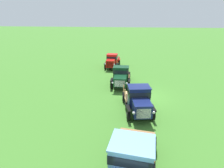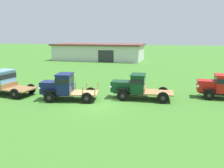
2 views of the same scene
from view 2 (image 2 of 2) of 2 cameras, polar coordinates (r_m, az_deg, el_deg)
The scene contains 5 objects.
ground_plane at distance 16.63m, azimuth -4.06°, elevation -5.60°, with size 240.00×240.00×0.00m, color #3D7528.
farm_shed at distance 49.02m, azimuth -3.31°, elevation 8.42°, with size 19.34×9.65×3.54m.
vintage_truck_foreground_near at distance 22.01m, azimuth -26.99°, elevation 0.65°, with size 5.68×2.57×2.19m.
vintage_truck_second_in_line at distance 18.15m, azimuth -12.63°, elevation -0.59°, with size 4.88×2.67×2.20m.
vintage_truck_midrow_center at distance 18.19m, azimuth 6.17°, elevation -0.53°, with size 5.20×2.19×2.10m.
Camera 2 is at (5.25, -14.93, 5.11)m, focal length 35.00 mm.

